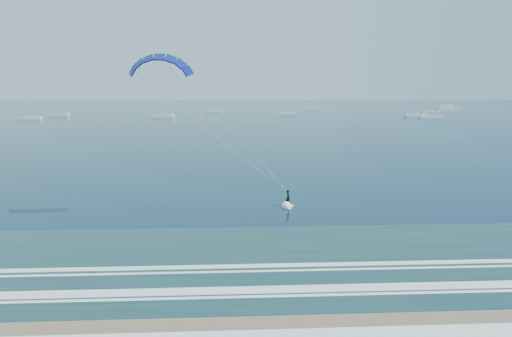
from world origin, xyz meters
The scene contains 11 objects.
kitesurfer_rig centered at (1.47, 24.32, 8.74)m, with size 17.79×6.39×17.09m.
motor_yacht centered at (119.47, 222.57, 1.49)m, with size 13.69×3.65×5.83m.
sailboat_0 centered at (-80.08, 166.91, 0.69)m, with size 10.00×2.40×13.42m.
sailboat_1 centered at (-76.17, 189.13, 0.68)m, with size 8.45×2.40×11.63m.
sailboat_2 centered at (-8.25, 220.04, 0.68)m, with size 8.78×2.40×11.83m.
sailboat_3 centered at (27.41, 194.11, 0.68)m, with size 7.49×2.40×10.57m.
sailboat_4 centered at (48.01, 241.49, 0.68)m, with size 8.86×2.40×12.03m.
sailboat_5 centered at (102.59, 206.92, 0.69)m, with size 9.06×2.40×12.32m.
sailboat_6 centered at (86.42, 168.37, 0.69)m, with size 9.95×2.40×13.31m.
sailboat_7 centered at (83.83, 178.22, 0.69)m, with size 9.71×2.40×12.84m.
sailboat_8 centered at (-28.26, 178.81, 0.68)m, with size 9.46×2.40×12.50m.
Camera 1 is at (2.02, -21.97, 12.90)m, focal length 32.00 mm.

